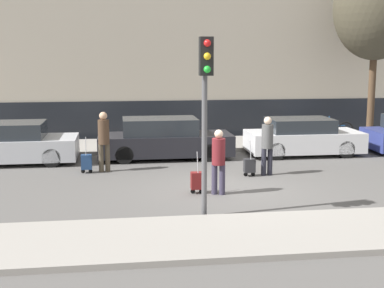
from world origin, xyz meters
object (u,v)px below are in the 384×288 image
Objects in this scene: parked_car_0 at (14,144)px; pedestrian_center at (219,158)px; parked_car_2 at (303,137)px; traffic_light at (205,91)px; parked_car_1 at (164,140)px; pedestrian_left at (104,138)px; bare_tree_near_crossing at (376,8)px; trolley_left at (86,162)px; trolley_center at (197,181)px; trolley_right at (249,166)px; parked_bicycle at (333,130)px; pedestrian_right at (267,142)px.

pedestrian_center reaches higher than parked_car_0.
parked_car_2 is 1.03× the size of traffic_light.
pedestrian_left reaches higher than parked_car_1.
bare_tree_near_crossing is (8.35, 9.23, 2.55)m from traffic_light.
traffic_light is at bearing -87.60° from parked_car_1.
trolley_center is at bearing -43.83° from trolley_left.
pedestrian_center is (2.95, -3.15, -0.10)m from pedestrian_left.
trolley_left is 4.64m from pedestrian_center.
trolley_right is at bearing -30.64° from pedestrian_left.
bare_tree_near_crossing reaches higher than parked_car_2.
trolley_left is 1.04× the size of trolley_right.
parked_car_2 is 2.40× the size of pedestrian_center.
parked_car_1 is 3.85m from trolley_right.
parked_car_0 is 4.95m from parked_car_1.
pedestrian_center is (3.48, -3.01, 0.61)m from trolley_left.
parked_car_0 reaches higher than trolley_right.
parked_bicycle is (9.66, 4.43, 0.15)m from trolley_left.
trolley_right is (4.24, -1.24, -0.74)m from pedestrian_left.
traffic_light reaches higher than trolley_right.
pedestrian_right is at bearing 7.67° from trolley_right.
parked_car_2 is 7.75m from trolley_left.
bare_tree_near_crossing is (5.84, 5.32, 4.34)m from pedestrian_right.
parked_car_0 is 12.35m from parked_bicycle.
parked_car_1 is 2.49× the size of pedestrian_left.
parked_bicycle is at bearing 48.67° from parked_car_2.
parked_bicycle is 5.07m from bare_tree_near_crossing.
parked_bicycle is at bearing 53.88° from traffic_light.
trolley_center is at bearing -84.85° from parked_car_1.
traffic_light is at bearing -91.03° from pedestrian_center.
parked_car_0 is at bearing -179.53° from parked_car_2.
traffic_light is 12.71m from bare_tree_near_crossing.
trolley_right is (7.20, -3.00, -0.32)m from parked_car_0.
trolley_left is at bearing -165.27° from parked_car_2.
parked_car_2 reaches higher than trolley_left.
bare_tree_near_crossing reaches higher than pedestrian_left.
pedestrian_right is 4.98m from traffic_light.
pedestrian_right is at bearing 57.33° from traffic_light.
bare_tree_near_crossing is at bearing 34.75° from pedestrian_right.
pedestrian_right is (7.75, -2.92, 0.36)m from parked_car_0.
pedestrian_right is (-2.17, -3.00, 0.37)m from parked_car_2.
pedestrian_left reaches higher than pedestrian_right.
pedestrian_left is (-1.99, -1.86, 0.40)m from parked_car_1.
trolley_center is 0.62× the size of parked_bicycle.
parked_car_0 is 8.87m from traffic_light.
trolley_left is at bearing 161.41° from pedestrian_right.
pedestrian_right is 0.45× the size of traffic_light.
trolley_right is at bearing -13.05° from trolley_left.
traffic_light reaches higher than parked_car_2.
parked_car_1 reaches higher than parked_bicycle.
pedestrian_right is at bearing -128.42° from parked_bicycle.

